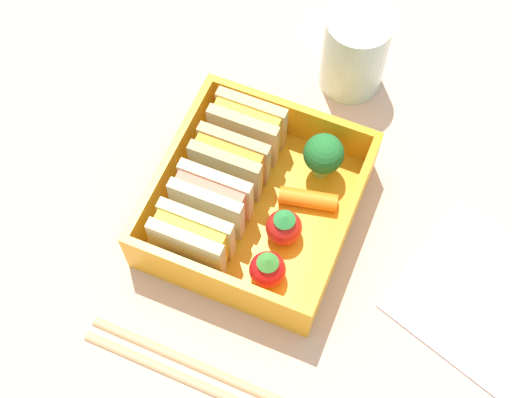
% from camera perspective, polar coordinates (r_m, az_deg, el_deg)
% --- Properties ---
extents(ground_plane, '(1.20, 1.20, 0.02)m').
position_cam_1_polar(ground_plane, '(0.57, 0.00, -1.67)').
color(ground_plane, '#DCAD96').
extents(bento_tray, '(0.15, 0.14, 0.01)m').
position_cam_1_polar(bento_tray, '(0.55, 0.00, -0.97)').
color(bento_tray, orange).
rests_on(bento_tray, ground_plane).
extents(bento_rim, '(0.15, 0.14, 0.04)m').
position_cam_1_polar(bento_rim, '(0.53, 0.00, 0.20)').
color(bento_rim, orange).
rests_on(bento_rim, bento_tray).
extents(sandwich_left, '(0.03, 0.06, 0.05)m').
position_cam_1_polar(sandwich_left, '(0.51, -5.13, -3.20)').
color(sandwich_left, beige).
rests_on(sandwich_left, bento_tray).
extents(sandwich_center_left, '(0.03, 0.06, 0.05)m').
position_cam_1_polar(sandwich_center_left, '(0.53, -3.57, -0.06)').
color(sandwich_center_left, beige).
rests_on(sandwich_center_left, bento_tray).
extents(sandwich_center, '(0.03, 0.06, 0.05)m').
position_cam_1_polar(sandwich_center, '(0.54, -2.09, 2.93)').
color(sandwich_center, tan).
rests_on(sandwich_center, bento_tray).
extents(sandwich_center_right, '(0.03, 0.06, 0.05)m').
position_cam_1_polar(sandwich_center_right, '(0.56, -0.69, 5.76)').
color(sandwich_center_right, '#E4B87A').
rests_on(sandwich_center_right, bento_tray).
extents(strawberry_left, '(0.03, 0.03, 0.03)m').
position_cam_1_polar(strawberry_left, '(0.51, 0.93, -5.61)').
color(strawberry_left, red).
rests_on(strawberry_left, bento_tray).
extents(strawberry_far_left, '(0.03, 0.03, 0.03)m').
position_cam_1_polar(strawberry_far_left, '(0.53, 2.25, -2.23)').
color(strawberry_far_left, red).
rests_on(strawberry_far_left, bento_tray).
extents(carrot_stick_far_left, '(0.02, 0.05, 0.01)m').
position_cam_1_polar(carrot_stick_far_left, '(0.55, 4.19, 0.01)').
color(carrot_stick_far_left, orange).
rests_on(carrot_stick_far_left, bento_tray).
extents(broccoli_floret, '(0.03, 0.03, 0.04)m').
position_cam_1_polar(broccoli_floret, '(0.54, 5.43, 3.55)').
color(broccoli_floret, '#94D164').
rests_on(broccoli_floret, bento_tray).
extents(chopstick_pair, '(0.02, 0.20, 0.01)m').
position_cam_1_polar(chopstick_pair, '(0.51, -3.03, -14.52)').
color(chopstick_pair, tan).
rests_on(chopstick_pair, ground_plane).
extents(drinking_glass, '(0.05, 0.05, 0.07)m').
position_cam_1_polar(drinking_glass, '(0.60, 7.90, 11.55)').
color(drinking_glass, silver).
rests_on(drinking_glass, ground_plane).
extents(folded_napkin, '(0.14, 0.14, 0.00)m').
position_cam_1_polar(folded_napkin, '(0.56, 17.64, -7.64)').
color(folded_napkin, silver).
rests_on(folded_napkin, ground_plane).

